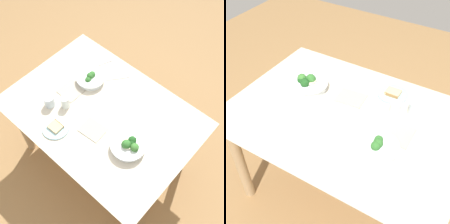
{
  "view_description": "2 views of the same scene",
  "coord_description": "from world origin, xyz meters",
  "views": [
    {
      "loc": [
        -0.91,
        0.89,
        2.71
      ],
      "look_at": [
        -0.07,
        -0.04,
        0.81
      ],
      "focal_mm": 48.94,
      "sensor_mm": 36.0,
      "label": 1
    },
    {
      "loc": [
        0.64,
        -1.16,
        2.0
      ],
      "look_at": [
        -0.04,
        -0.03,
        0.81
      ],
      "focal_mm": 48.12,
      "sensor_mm": 36.0,
      "label": 2
    }
  ],
  "objects": [
    {
      "name": "fork_by_far_bowl",
      "position": [
        -0.17,
        0.13,
        0.78
      ],
      "size": [
        0.07,
        0.09,
        0.0
      ],
      "rotation": [
        0.0,
        0.0,
        2.17
      ],
      "color": "#B7B7BC",
      "rests_on": "dining_table"
    },
    {
      "name": "water_glass_center",
      "position": [
        0.34,
        0.21,
        0.83
      ],
      "size": [
        0.08,
        0.08,
        0.09
      ],
      "primitive_type": "cylinder",
      "color": "silver",
      "rests_on": "dining_table"
    },
    {
      "name": "ground_plane",
      "position": [
        0.0,
        0.0,
        0.0
      ],
      "size": [
        6.0,
        6.0,
        0.0
      ],
      "primitive_type": "plane",
      "color": "#9E7547"
    },
    {
      "name": "broccoli_bowl_near",
      "position": [
        0.28,
        -0.16,
        0.81
      ],
      "size": [
        0.23,
        0.23,
        0.09
      ],
      "color": "white",
      "rests_on": "dining_table"
    },
    {
      "name": "table_knife_right",
      "position": [
        0.13,
        -0.33,
        0.78
      ],
      "size": [
        0.12,
        0.16,
        0.0
      ],
      "primitive_type": "cube",
      "rotation": [
        0.0,
        0.0,
        0.92
      ],
      "color": "#B7B7BC",
      "rests_on": "dining_table"
    },
    {
      "name": "napkin_folded_lower",
      "position": [
        -0.06,
        0.16,
        0.78
      ],
      "size": [
        0.19,
        0.16,
        0.01
      ],
      "primitive_type": "cube",
      "rotation": [
        0.0,
        0.0,
        0.09
      ],
      "color": "#B1A997",
      "rests_on": "dining_table"
    },
    {
      "name": "napkin_folded_upper",
      "position": [
        0.32,
        0.01,
        0.78
      ],
      "size": [
        0.17,
        0.18,
        0.01
      ],
      "primitive_type": "cube",
      "rotation": [
        0.0,
        0.0,
        0.02
      ],
      "color": "#B1A997",
      "rests_on": "dining_table"
    },
    {
      "name": "bread_side_plate",
      "position": [
        0.16,
        0.33,
        0.79
      ],
      "size": [
        0.2,
        0.2,
        0.03
      ],
      "color": "#99C6D1",
      "rests_on": "dining_table"
    },
    {
      "name": "broccoli_bowl_far",
      "position": [
        -0.35,
        0.09,
        0.82
      ],
      "size": [
        0.25,
        0.25,
        0.11
      ],
      "color": "white",
      "rests_on": "dining_table"
    },
    {
      "name": "dining_table",
      "position": [
        0.0,
        0.0,
        0.67
      ],
      "size": [
        1.43,
        1.02,
        0.78
      ],
      "color": "beige",
      "rests_on": "ground_plane"
    },
    {
      "name": "water_glass_side",
      "position": [
        0.24,
        0.14,
        0.83
      ],
      "size": [
        0.07,
        0.07,
        0.1
      ],
      "primitive_type": "cylinder",
      "color": "silver",
      "rests_on": "dining_table"
    },
    {
      "name": "fork_by_near_bowl",
      "position": [
        -0.33,
        -0.37,
        0.78
      ],
      "size": [
        0.01,
        0.1,
        0.0
      ],
      "rotation": [
        0.0,
        0.0,
        4.72
      ],
      "color": "#B7B7BC",
      "rests_on": "dining_table"
    },
    {
      "name": "table_knife_left",
      "position": [
        0.34,
        -0.35,
        0.78
      ],
      "size": [
        0.09,
        0.2,
        0.0
      ],
      "primitive_type": "cube",
      "rotation": [
        0.0,
        0.0,
        4.32
      ],
      "color": "#B7B7BC",
      "rests_on": "dining_table"
    }
  ]
}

